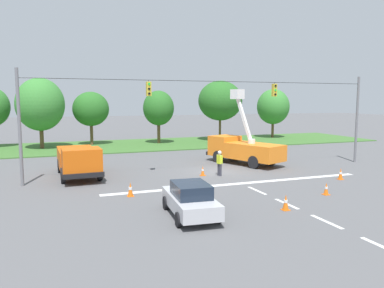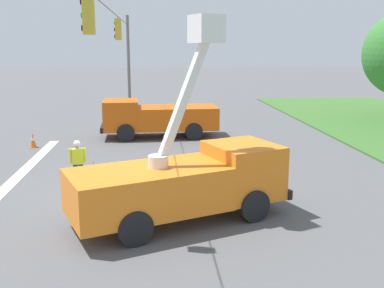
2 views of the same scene
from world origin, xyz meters
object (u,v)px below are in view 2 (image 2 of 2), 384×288
(traffic_cone_near_bucket, at_px, (94,169))
(traffic_cone_foreground_left, at_px, (33,140))
(road_worker, at_px, (78,160))
(utility_truck_support_near, at_px, (157,117))
(utility_truck_bucket_lift, at_px, (185,179))

(traffic_cone_near_bucket, bearing_deg, traffic_cone_foreground_left, -146.21)
(traffic_cone_foreground_left, relative_size, traffic_cone_near_bucket, 1.13)
(road_worker, distance_m, traffic_cone_near_bucket, 1.35)
(utility_truck_support_near, height_order, traffic_cone_near_bucket, utility_truck_support_near)
(road_worker, bearing_deg, traffic_cone_foreground_left, -153.36)
(traffic_cone_foreground_left, bearing_deg, road_worker, 26.64)
(traffic_cone_near_bucket, bearing_deg, utility_truck_support_near, 161.77)
(utility_truck_bucket_lift, bearing_deg, traffic_cone_foreground_left, -145.84)
(utility_truck_bucket_lift, relative_size, traffic_cone_foreground_left, 8.93)
(utility_truck_support_near, relative_size, traffic_cone_foreground_left, 8.63)
(utility_truck_bucket_lift, distance_m, road_worker, 5.46)
(utility_truck_bucket_lift, bearing_deg, traffic_cone_near_bucket, -145.42)
(road_worker, relative_size, traffic_cone_near_bucket, 2.52)
(utility_truck_bucket_lift, xyz_separation_m, traffic_cone_foreground_left, (-10.80, -7.33, -0.92))
(utility_truck_support_near, relative_size, traffic_cone_near_bucket, 9.77)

